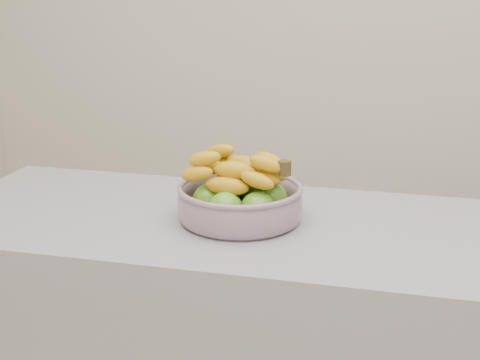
# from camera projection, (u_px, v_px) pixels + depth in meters

# --- Properties ---
(fruit_bowl) EXTENTS (0.30, 0.30, 0.16)m
(fruit_bowl) POSITION_uv_depth(u_px,v_px,m) (240.00, 198.00, 1.58)
(fruit_bowl) COLOR #A0A8C0
(fruit_bowl) RESTS_ON counter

